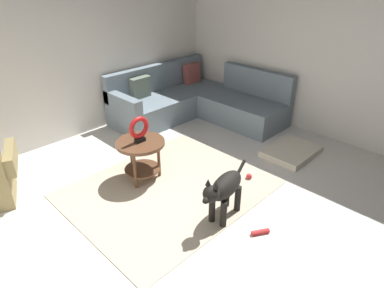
{
  "coord_description": "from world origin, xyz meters",
  "views": [
    {
      "loc": [
        -2.04,
        -1.86,
        2.41
      ],
      "look_at": [
        0.45,
        0.6,
        0.55
      ],
      "focal_mm": 31.16,
      "sensor_mm": 36.0,
      "label": 1
    }
  ],
  "objects_px": {
    "dog_bed_mat": "(291,151)",
    "side_table": "(141,150)",
    "dog": "(224,189)",
    "dog_toy_rope": "(260,232)",
    "dog_toy_ball": "(249,176)",
    "sectional_couch": "(196,102)",
    "torus_sculpture": "(139,129)"
  },
  "relations": [
    {
      "from": "side_table",
      "to": "dog_toy_rope",
      "type": "relative_size",
      "value": 3.18
    },
    {
      "from": "dog_toy_rope",
      "to": "side_table",
      "type": "bearing_deg",
      "value": 97.38
    },
    {
      "from": "dog_bed_mat",
      "to": "sectional_couch",
      "type": "bearing_deg",
      "value": 89.84
    },
    {
      "from": "sectional_couch",
      "to": "dog_toy_ball",
      "type": "distance_m",
      "value": 2.14
    },
    {
      "from": "sectional_couch",
      "to": "side_table",
      "type": "height_order",
      "value": "sectional_couch"
    },
    {
      "from": "sectional_couch",
      "to": "torus_sculpture",
      "type": "height_order",
      "value": "sectional_couch"
    },
    {
      "from": "side_table",
      "to": "torus_sculpture",
      "type": "bearing_deg",
      "value": -90.0
    },
    {
      "from": "dog_bed_mat",
      "to": "dog_toy_rope",
      "type": "relative_size",
      "value": 4.23
    },
    {
      "from": "sectional_couch",
      "to": "dog",
      "type": "bearing_deg",
      "value": -129.91
    },
    {
      "from": "sectional_couch",
      "to": "dog_toy_rope",
      "type": "height_order",
      "value": "sectional_couch"
    },
    {
      "from": "sectional_couch",
      "to": "dog_toy_ball",
      "type": "xyz_separation_m",
      "value": [
        -0.97,
        -1.89,
        -0.25
      ]
    },
    {
      "from": "dog",
      "to": "dog_toy_rope",
      "type": "bearing_deg",
      "value": -179.42
    },
    {
      "from": "dog_toy_rope",
      "to": "dog_toy_ball",
      "type": "bearing_deg",
      "value": 42.58
    },
    {
      "from": "dog_toy_ball",
      "to": "sectional_couch",
      "type": "bearing_deg",
      "value": 62.93
    },
    {
      "from": "side_table",
      "to": "dog",
      "type": "bearing_deg",
      "value": -83.75
    },
    {
      "from": "side_table",
      "to": "dog_toy_ball",
      "type": "bearing_deg",
      "value": -45.69
    },
    {
      "from": "side_table",
      "to": "dog_bed_mat",
      "type": "distance_m",
      "value": 2.2
    },
    {
      "from": "torus_sculpture",
      "to": "dog",
      "type": "relative_size",
      "value": 0.39
    },
    {
      "from": "dog_bed_mat",
      "to": "side_table",
      "type": "bearing_deg",
      "value": 151.75
    },
    {
      "from": "torus_sculpture",
      "to": "dog_bed_mat",
      "type": "xyz_separation_m",
      "value": [
        1.91,
        -1.03,
        -0.67
      ]
    },
    {
      "from": "side_table",
      "to": "dog_bed_mat",
      "type": "height_order",
      "value": "side_table"
    },
    {
      "from": "dog_bed_mat",
      "to": "dog",
      "type": "bearing_deg",
      "value": -173.81
    },
    {
      "from": "torus_sculpture",
      "to": "dog",
      "type": "height_order",
      "value": "torus_sculpture"
    },
    {
      "from": "dog_bed_mat",
      "to": "dog",
      "type": "xyz_separation_m",
      "value": [
        -1.78,
        -0.19,
        0.33
      ]
    },
    {
      "from": "dog_bed_mat",
      "to": "dog_toy_ball",
      "type": "distance_m",
      "value": 0.96
    },
    {
      "from": "sectional_couch",
      "to": "dog",
      "type": "height_order",
      "value": "sectional_couch"
    },
    {
      "from": "dog_bed_mat",
      "to": "dog_toy_ball",
      "type": "xyz_separation_m",
      "value": [
        -0.96,
        0.05,
        -0.01
      ]
    },
    {
      "from": "dog_bed_mat",
      "to": "dog_toy_ball",
      "type": "height_order",
      "value": "dog_bed_mat"
    },
    {
      "from": "torus_sculpture",
      "to": "dog_bed_mat",
      "type": "distance_m",
      "value": 2.27
    },
    {
      "from": "dog",
      "to": "side_table",
      "type": "bearing_deg",
      "value": -3.71
    },
    {
      "from": "dog_bed_mat",
      "to": "dog_toy_ball",
      "type": "bearing_deg",
      "value": 176.92
    },
    {
      "from": "torus_sculpture",
      "to": "dog_toy_ball",
      "type": "relative_size",
      "value": 4.33
    }
  ]
}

